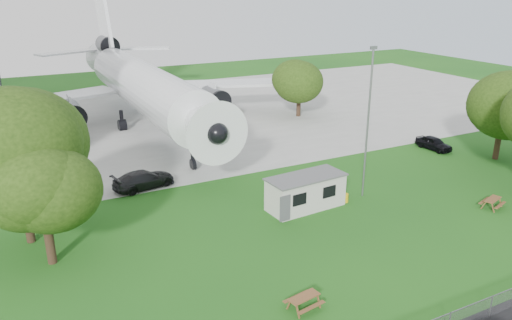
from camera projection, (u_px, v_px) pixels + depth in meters
name	position (u px, v px, depth m)	size (l,w,h in m)	color
ground	(322.00, 253.00, 32.37)	(160.00, 160.00, 0.00)	#276A1A
concrete_apron	(155.00, 119.00, 64.21)	(120.00, 46.00, 0.03)	#B7B7B2
airliner	(141.00, 83.00, 59.80)	(46.36, 47.73, 17.69)	white
site_cabin	(306.00, 192.00, 38.52)	(6.84, 3.15, 2.62)	beige
picnic_west	(304.00, 308.00, 26.82)	(1.80, 1.50, 0.76)	brown
picnic_east	(491.00, 208.00, 38.88)	(1.80, 1.50, 0.76)	brown
lamp_mast	(368.00, 125.00, 39.10)	(0.16, 0.16, 12.00)	slate
tree_west_big	(16.00, 149.00, 31.58)	(8.74, 8.74, 11.01)	#382619
tree_west_small	(41.00, 190.00, 29.59)	(6.38, 6.38, 8.16)	#382619
tree_east_back	(505.00, 102.00, 47.82)	(8.09, 8.09, 9.85)	#382619
tree_far_apron	(299.00, 84.00, 64.35)	(6.51, 6.51, 7.56)	#382619
car_ne_hatch	(434.00, 143.00, 52.32)	(1.61, 4.00, 1.36)	black
car_apron_van	(144.00, 180.00, 42.39)	(2.16, 5.31, 1.54)	black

